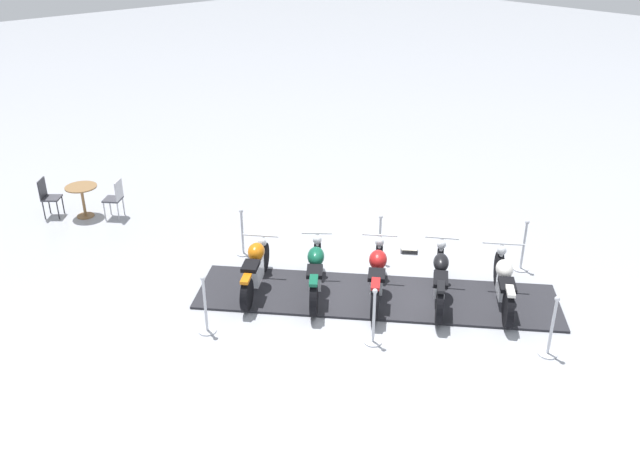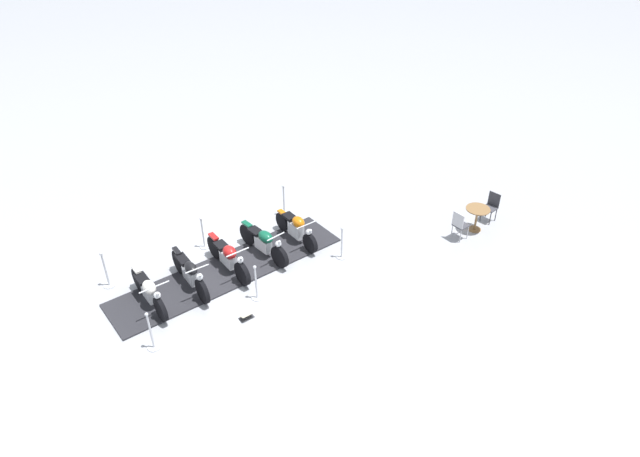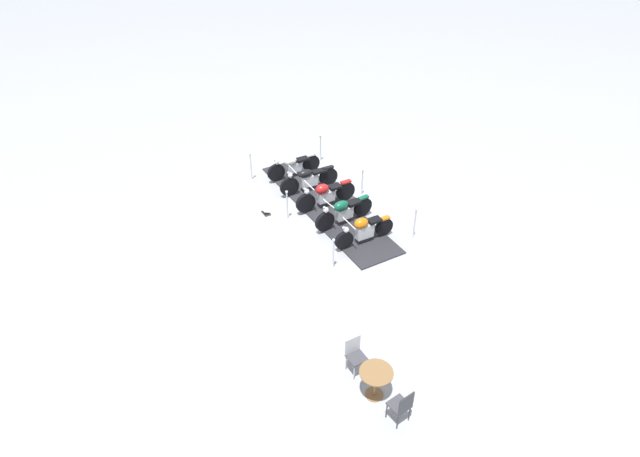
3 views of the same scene
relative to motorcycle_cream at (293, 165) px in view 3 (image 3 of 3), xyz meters
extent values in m
plane|color=#A8AAB2|center=(1.73, 1.60, -0.50)|extent=(80.00, 80.00, 0.00)
cube|color=#28282D|center=(1.73, 1.60, -0.48)|extent=(6.22, 5.82, 0.05)
cylinder|color=black|center=(0.46, -0.52, -0.12)|extent=(0.53, 0.58, 0.67)
cylinder|color=black|center=(-0.50, 0.57, -0.12)|extent=(0.53, 0.58, 0.67)
cube|color=silver|center=(-0.02, 0.02, -0.10)|extent=(0.51, 0.55, 0.34)
ellipsoid|color=silver|center=(0.07, -0.08, 0.21)|extent=(0.56, 0.58, 0.31)
cube|color=black|center=(-0.26, 0.30, 0.16)|extent=(0.54, 0.56, 0.08)
cube|color=silver|center=(-0.50, 0.57, 0.25)|extent=(0.34, 0.37, 0.06)
cylinder|color=silver|center=(0.41, -0.47, 0.17)|extent=(0.23, 0.26, 0.58)
cylinder|color=silver|center=(0.36, -0.42, 0.51)|extent=(0.62, 0.54, 0.04)
sphere|color=silver|center=(0.43, -0.49, 0.31)|extent=(0.18, 0.18, 0.18)
cylinder|color=black|center=(1.34, 0.21, -0.10)|extent=(0.53, 0.61, 0.70)
cylinder|color=black|center=(0.37, 1.41, -0.10)|extent=(0.53, 0.61, 0.70)
cube|color=silver|center=(0.86, 0.81, -0.06)|extent=(0.54, 0.60, 0.40)
ellipsoid|color=black|center=(0.95, 0.69, 0.26)|extent=(0.56, 0.60, 0.29)
cube|color=black|center=(0.60, 1.12, 0.22)|extent=(0.55, 0.59, 0.08)
cube|color=black|center=(0.37, 1.41, 0.28)|extent=(0.35, 0.38, 0.06)
cylinder|color=silver|center=(1.29, 0.27, 0.19)|extent=(0.23, 0.26, 0.60)
cylinder|color=silver|center=(1.25, 0.33, 0.55)|extent=(0.52, 0.44, 0.04)
sphere|color=silver|center=(1.31, 0.25, 0.35)|extent=(0.18, 0.18, 0.18)
cylinder|color=black|center=(2.25, 1.01, -0.11)|extent=(0.55, 0.60, 0.69)
cylinder|color=black|center=(1.22, 2.18, -0.11)|extent=(0.55, 0.60, 0.69)
cube|color=silver|center=(1.73, 1.60, -0.08)|extent=(0.57, 0.60, 0.37)
ellipsoid|color=#AD1919|center=(1.83, 1.49, 0.26)|extent=(0.58, 0.59, 0.34)
cube|color=black|center=(1.50, 1.86, 0.20)|extent=(0.51, 0.52, 0.08)
cube|color=#AD1919|center=(1.22, 2.18, 0.27)|extent=(0.37, 0.39, 0.06)
cylinder|color=silver|center=(2.20, 1.07, 0.18)|extent=(0.24, 0.26, 0.59)
cylinder|color=silver|center=(2.15, 1.12, 0.54)|extent=(0.54, 0.48, 0.04)
sphere|color=silver|center=(2.21, 1.05, 0.34)|extent=(0.18, 0.18, 0.18)
cylinder|color=black|center=(3.16, 1.86, -0.12)|extent=(0.57, 0.56, 0.67)
cylinder|color=black|center=(2.06, 2.91, -0.12)|extent=(0.57, 0.56, 0.67)
cube|color=silver|center=(2.61, 2.38, -0.08)|extent=(0.57, 0.56, 0.38)
ellipsoid|color=#0F5138|center=(2.71, 2.28, 0.25)|extent=(0.61, 0.61, 0.33)
cube|color=black|center=(2.35, 2.63, 0.20)|extent=(0.52, 0.52, 0.08)
cube|color=#0F5138|center=(2.06, 2.91, 0.25)|extent=(0.37, 0.37, 0.06)
cylinder|color=silver|center=(3.11, 1.90, 0.17)|extent=(0.24, 0.23, 0.58)
cylinder|color=silver|center=(3.06, 1.95, 0.51)|extent=(0.44, 0.46, 0.04)
sphere|color=silver|center=(3.13, 1.88, 0.31)|extent=(0.18, 0.18, 0.18)
cylinder|color=black|center=(3.96, 2.62, -0.15)|extent=(0.49, 0.54, 0.60)
cylinder|color=black|center=(3.01, 3.72, -0.15)|extent=(0.49, 0.54, 0.60)
cube|color=silver|center=(3.48, 3.17, -0.07)|extent=(0.54, 0.57, 0.44)
ellipsoid|color=#D16B0F|center=(3.58, 3.06, 0.29)|extent=(0.55, 0.56, 0.32)
cube|color=black|center=(3.26, 3.43, 0.24)|extent=(0.49, 0.51, 0.08)
cube|color=#D16B0F|center=(3.01, 3.72, 0.18)|extent=(0.33, 0.35, 0.06)
cylinder|color=silver|center=(3.91, 2.68, 0.11)|extent=(0.25, 0.27, 0.51)
cylinder|color=silver|center=(3.86, 2.74, 0.42)|extent=(0.57, 0.50, 0.04)
sphere|color=silver|center=(3.92, 2.66, 0.22)|extent=(0.18, 0.18, 0.18)
cylinder|color=silver|center=(-1.44, 0.73, -0.49)|extent=(0.32, 0.32, 0.03)
cylinder|color=silver|center=(-1.44, 0.73, 0.04)|extent=(0.05, 0.05, 1.03)
sphere|color=silver|center=(-1.44, 0.73, 0.59)|extent=(0.09, 0.09, 0.09)
cylinder|color=silver|center=(2.71, 0.50, -0.49)|extent=(0.31, 0.31, 0.03)
cylinder|color=silver|center=(2.71, 0.50, 0.02)|extent=(0.05, 0.05, 0.98)
sphere|color=silver|center=(2.71, 0.50, 0.55)|extent=(0.09, 0.09, 0.09)
cylinder|color=silver|center=(4.90, 2.46, -0.49)|extent=(0.30, 0.30, 0.03)
cylinder|color=silver|center=(4.90, 2.46, 0.01)|extent=(0.05, 0.05, 0.96)
sphere|color=silver|center=(4.90, 2.46, 0.52)|extent=(0.09, 0.09, 0.09)
cylinder|color=silver|center=(2.94, 4.65, -0.49)|extent=(0.33, 0.33, 0.03)
cylinder|color=silver|center=(2.94, 4.65, 0.03)|extent=(0.05, 0.05, 1.02)
sphere|color=silver|center=(2.94, 4.65, 0.58)|extent=(0.09, 0.09, 0.09)
cylinder|color=silver|center=(0.75, 2.69, -0.49)|extent=(0.31, 0.31, 0.03)
cylinder|color=silver|center=(0.75, 2.69, 0.01)|extent=(0.05, 0.05, 0.97)
sphere|color=silver|center=(0.75, 2.69, 0.53)|extent=(0.09, 0.09, 0.09)
cylinder|color=silver|center=(0.53, -1.46, -0.49)|extent=(0.32, 0.32, 0.03)
cylinder|color=silver|center=(0.53, -1.46, 0.04)|extent=(0.05, 0.05, 1.02)
sphere|color=silver|center=(0.53, -1.46, 0.58)|extent=(0.09, 0.09, 0.09)
cube|color=#333338|center=(2.57, -0.29, -0.49)|extent=(0.41, 0.39, 0.02)
cube|color=beige|center=(2.57, -0.29, -0.36)|extent=(0.41, 0.40, 0.10)
cylinder|color=olive|center=(9.04, 4.20, -0.49)|extent=(0.41, 0.41, 0.02)
cylinder|color=olive|center=(9.04, 4.20, -0.11)|extent=(0.07, 0.07, 0.73)
cylinder|color=olive|center=(9.04, 4.20, 0.27)|extent=(0.75, 0.75, 0.03)
cylinder|color=#B7B7BC|center=(8.50, 3.94, -0.27)|extent=(0.03, 0.03, 0.46)
cylinder|color=#B7B7BC|center=(8.73, 3.69, -0.27)|extent=(0.03, 0.03, 0.46)
cylinder|color=#B7B7BC|center=(8.25, 3.71, -0.27)|extent=(0.03, 0.03, 0.46)
cylinder|color=#B7B7BC|center=(8.48, 3.46, -0.27)|extent=(0.03, 0.03, 0.46)
cube|color=#3F3F47|center=(8.49, 3.70, -0.02)|extent=(0.57, 0.57, 0.04)
cube|color=#B7B7BC|center=(8.35, 3.58, 0.23)|extent=(0.29, 0.32, 0.46)
cylinder|color=#2D2D33|center=(9.56, 4.52, -0.27)|extent=(0.03, 0.03, 0.46)
cylinder|color=#2D2D33|center=(9.30, 4.75, -0.27)|extent=(0.03, 0.03, 0.46)
cylinder|color=#2D2D33|center=(9.78, 4.77, -0.27)|extent=(0.03, 0.03, 0.46)
cylinder|color=#2D2D33|center=(9.53, 5.00, -0.27)|extent=(0.03, 0.03, 0.46)
cube|color=#3F3F47|center=(9.54, 4.76, -0.02)|extent=(0.56, 0.56, 0.04)
cube|color=#2D2D33|center=(9.67, 4.90, 0.23)|extent=(0.32, 0.29, 0.46)
camera|label=1|loc=(-5.74, 9.65, 6.30)|focal=37.29mm
camera|label=2|loc=(5.17, -10.63, 9.41)|focal=31.23mm
camera|label=3|loc=(16.46, 4.56, 9.33)|focal=29.30mm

